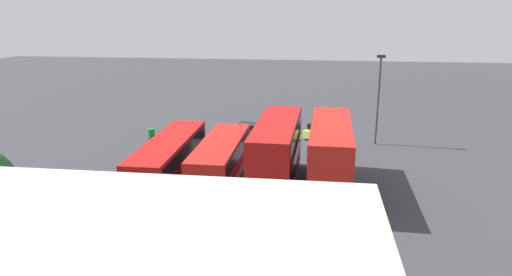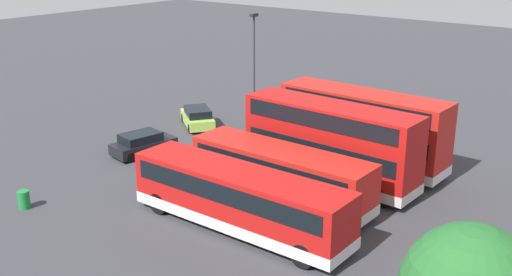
{
  "view_description": "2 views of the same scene",
  "coord_description": "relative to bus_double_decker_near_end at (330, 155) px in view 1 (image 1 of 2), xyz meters",
  "views": [
    {
      "loc": [
        -4.48,
        38.61,
        11.73
      ],
      "look_at": [
        0.32,
        2.31,
        1.47
      ],
      "focal_mm": 32.85,
      "sensor_mm": 36.0,
      "label": 1
    },
    {
      "loc": [
        25.55,
        25.42,
        13.32
      ],
      "look_at": [
        -2.63,
        3.41,
        1.29
      ],
      "focal_mm": 42.56,
      "sensor_mm": 36.0,
      "label": 2
    }
  ],
  "objects": [
    {
      "name": "waste_bin_yellow",
      "position": [
        16.01,
        -10.57,
        -1.97
      ],
      "size": [
        0.6,
        0.6,
        0.95
      ],
      "primitive_type": "cylinder",
      "color": "#197F33",
      "rests_on": "ground"
    },
    {
      "name": "bus_double_decker_near_end",
      "position": [
        0.0,
        0.0,
        0.0
      ],
      "size": [
        2.83,
        10.47,
        4.55
      ],
      "color": "red",
      "rests_on": "ground"
    },
    {
      "name": "lamp_post_tall",
      "position": [
        -4.28,
        -11.56,
        2.15
      ],
      "size": [
        0.7,
        0.3,
        7.84
      ],
      "color": "#38383D",
      "rests_on": "ground"
    },
    {
      "name": "ground_plane",
      "position": [
        5.48,
        -9.22,
        -2.45
      ],
      "size": [
        140.0,
        140.0,
        0.0
      ],
      "primitive_type": "plane",
      "color": "#38383D"
    },
    {
      "name": "bus_single_deck_third",
      "position": [
        7.41,
        -0.62,
        -0.83
      ],
      "size": [
        2.63,
        10.12,
        2.95
      ],
      "color": "red",
      "rests_on": "ground"
    },
    {
      "name": "car_small_green",
      "position": [
        6.78,
        -11.87,
        -1.75
      ],
      "size": [
        4.3,
        2.48,
        1.43
      ],
      "color": "black",
      "rests_on": "ground"
    },
    {
      "name": "car_hatchback_silver",
      "position": [
        0.34,
        -13.16,
        -1.75
      ],
      "size": [
        3.78,
        4.28,
        1.43
      ],
      "color": "#A5D14C",
      "rests_on": "ground"
    },
    {
      "name": "bus_double_decker_second",
      "position": [
        3.51,
        -0.07,
        -0.0
      ],
      "size": [
        2.84,
        10.29,
        4.55
      ],
      "color": "#B71411",
      "rests_on": "ground"
    },
    {
      "name": "bus_single_deck_fourth",
      "position": [
        11.02,
        -0.4,
        -0.82
      ],
      "size": [
        2.71,
        11.5,
        2.95
      ],
      "color": "#B71411",
      "rests_on": "ground"
    }
  ]
}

